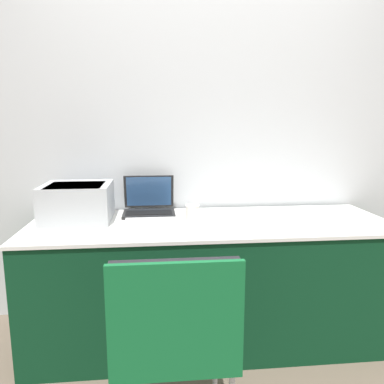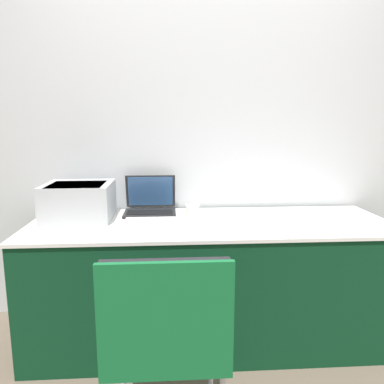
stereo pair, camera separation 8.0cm
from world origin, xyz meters
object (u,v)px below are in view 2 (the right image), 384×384
printer (79,200)px  laptop_left (150,205)px  chair (166,331)px  coffee_cup (192,212)px  external_keyboard (155,222)px

printer → laptop_left: size_ratio=1.20×
printer → laptop_left: 0.46m
chair → coffee_cup: bearing=80.1°
laptop_left → coffee_cup: 0.34m
chair → laptop_left: bearing=95.3°
external_keyboard → coffee_cup: bearing=16.7°
printer → laptop_left: laptop_left is taller
external_keyboard → coffee_cup: coffee_cup is taller
external_keyboard → chair: 0.90m
laptop_left → printer: bearing=-162.6°
printer → external_keyboard: (0.48, -0.14, -0.11)m
coffee_cup → chair: chair is taller
external_keyboard → laptop_left: bearing=98.0°
laptop_left → external_keyboard: (0.04, -0.28, -0.04)m
laptop_left → chair: bearing=-84.7°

